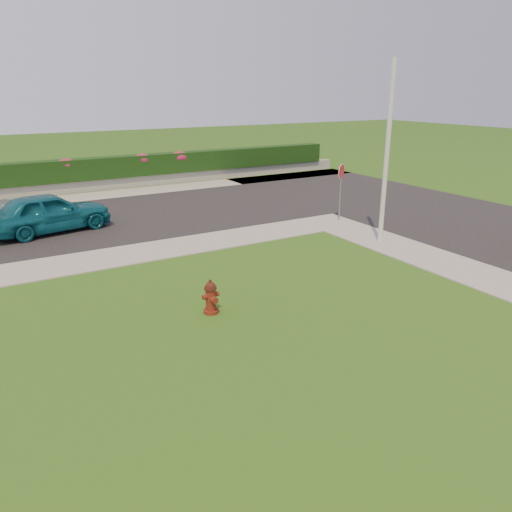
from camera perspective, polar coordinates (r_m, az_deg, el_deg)
ground at (r=9.74m, az=8.70°, el=-13.43°), size 120.00×120.00×0.00m
curb_corner at (r=20.33m, az=8.27°, el=3.84°), size 2.00×2.00×0.04m
sidewalk_beyond at (r=26.19m, az=-20.32°, el=6.19°), size 34.00×2.00×0.04m
retaining_wall at (r=27.59m, az=-20.99°, el=7.29°), size 34.00×0.40×0.60m
hedge at (r=27.55m, az=-21.23°, el=9.05°), size 32.00×0.90×1.10m
fire_hydrant at (r=11.98m, az=-5.18°, el=-4.73°), size 0.44×0.41×0.85m
sedan_teal at (r=20.04m, az=-22.58°, el=4.63°), size 4.63×2.58×1.49m
utility_pole at (r=17.47m, az=14.73°, el=11.11°), size 0.16×0.16×6.07m
stop_sign at (r=20.36m, az=9.69°, el=8.65°), size 0.56×0.33×2.32m
flower_clump_d at (r=27.44m, az=-20.86°, el=9.75°), size 1.13×0.72×0.56m
flower_clump_e at (r=28.37m, az=-12.88°, el=10.73°), size 1.16×0.75×0.58m
flower_clump_f at (r=29.10m, az=-8.74°, el=11.13°), size 1.24×0.80×0.62m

